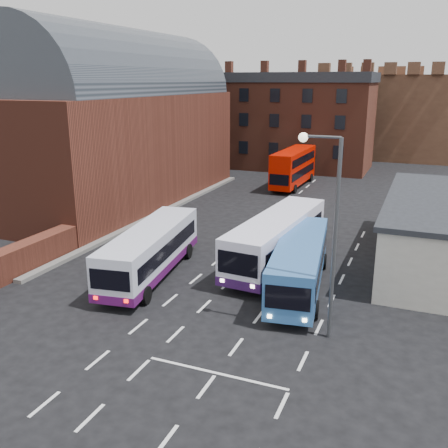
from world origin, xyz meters
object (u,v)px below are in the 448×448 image
at_px(bus_white_inbound, 277,237).
at_px(bus_red_double, 293,167).
at_px(street_lamp, 329,219).
at_px(bus_blue, 300,262).
at_px(bus_white_outbound, 151,248).

xyz_separation_m(bus_white_inbound, bus_red_double, (-5.23, 23.92, 0.28)).
height_order(bus_red_double, street_lamp, street_lamp).
distance_m(bus_blue, street_lamp, 6.52).
distance_m(bus_white_outbound, bus_blue, 8.78).
height_order(bus_white_inbound, street_lamp, street_lamp).
relative_size(bus_white_outbound, bus_white_inbound, 0.93).
bearing_deg(bus_red_double, bus_white_outbound, 89.04).
bearing_deg(bus_blue, bus_red_double, -82.66).
distance_m(bus_red_double, street_lamp, 33.62).
bearing_deg(bus_white_outbound, bus_blue, -0.13).
relative_size(bus_white_outbound, street_lamp, 1.19).
relative_size(bus_white_outbound, bus_red_double, 1.08).
bearing_deg(bus_blue, street_lamp, 107.73).
bearing_deg(bus_white_outbound, bus_white_inbound, 27.39).
relative_size(bus_blue, street_lamp, 1.16).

